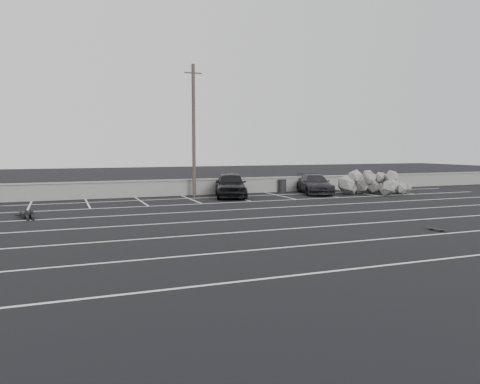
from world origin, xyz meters
name	(u,v)px	position (x,y,z in m)	size (l,w,h in m)	color
ground	(316,227)	(0.00, 0.00, 0.00)	(120.00, 120.00, 0.00)	black
seawall	(210,186)	(0.00, 14.00, 0.55)	(50.00, 0.45, 1.06)	gray
stall_lines	(268,213)	(-0.08, 4.41, 0.00)	(36.00, 20.05, 0.01)	silver
car_left	(230,185)	(0.69, 11.77, 0.79)	(1.87, 4.65, 1.58)	black
car_right	(315,184)	(6.83, 11.79, 0.65)	(1.83, 4.50, 1.31)	black
utility_pole	(194,130)	(-1.29, 13.20, 4.26)	(1.12, 0.22, 8.42)	#4C4238
trash_bin	(282,186)	(5.27, 13.60, 0.46)	(0.78, 0.78, 0.90)	#232325
riprap_pile	(370,186)	(10.48, 10.57, 0.49)	(5.39, 4.02, 1.28)	gray
person	(26,213)	(-10.91, 6.98, 0.22)	(1.34, 2.35, 0.44)	black
skateboard	(436,229)	(3.82, -2.42, 0.06)	(0.29, 0.69, 0.08)	black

